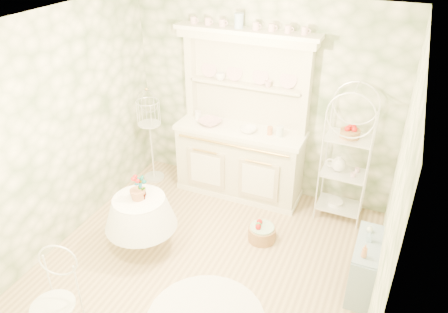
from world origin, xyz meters
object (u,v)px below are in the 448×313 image
at_px(round_table, 142,227).
at_px(cafe_chair, 54,310).
at_px(kitchen_dresser, 240,119).
at_px(floor_basket, 262,233).
at_px(side_shelf, 364,267).
at_px(birdcage_stand, 151,139).
at_px(bakers_rack, 347,153).

relative_size(round_table, cafe_chair, 0.76).
bearing_deg(round_table, cafe_chair, -90.54).
relative_size(kitchen_dresser, floor_basket, 7.20).
height_order(side_shelf, birdcage_stand, birdcage_stand).
bearing_deg(birdcage_stand, round_table, -63.47).
bearing_deg(kitchen_dresser, side_shelf, -32.82).
distance_m(bakers_rack, birdcage_stand, 2.74).
bearing_deg(side_shelf, birdcage_stand, 163.63).
relative_size(bakers_rack, side_shelf, 2.78).
relative_size(kitchen_dresser, cafe_chair, 2.84).
height_order(bakers_rack, side_shelf, bakers_rack).
bearing_deg(round_table, birdcage_stand, 116.53).
height_order(side_shelf, round_table, round_table).
bearing_deg(bakers_rack, floor_basket, -129.79).
relative_size(side_shelf, floor_basket, 2.12).
relative_size(birdcage_stand, floor_basket, 4.23).
relative_size(side_shelf, round_table, 1.10).
relative_size(kitchen_dresser, bakers_rack, 1.22).
bearing_deg(floor_basket, round_table, -151.03).
xyz_separation_m(kitchen_dresser, round_table, (-0.61, -1.58, -0.84)).
relative_size(kitchen_dresser, birdcage_stand, 1.70).
bearing_deg(cafe_chair, round_table, 68.88).
height_order(round_table, cafe_chair, cafe_chair).
bearing_deg(side_shelf, kitchen_dresser, 148.84).
bearing_deg(side_shelf, bakers_rack, 112.69).
bearing_deg(kitchen_dresser, round_table, -111.18).
bearing_deg(cafe_chair, kitchen_dresser, 57.67).
height_order(side_shelf, floor_basket, side_shelf).
bearing_deg(cafe_chair, bakers_rack, 35.25).
bearing_deg(birdcage_stand, cafe_chair, -76.35).
xyz_separation_m(bakers_rack, cafe_chair, (-2.04, -3.00, -0.53)).
distance_m(bakers_rack, floor_basket, 1.44).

